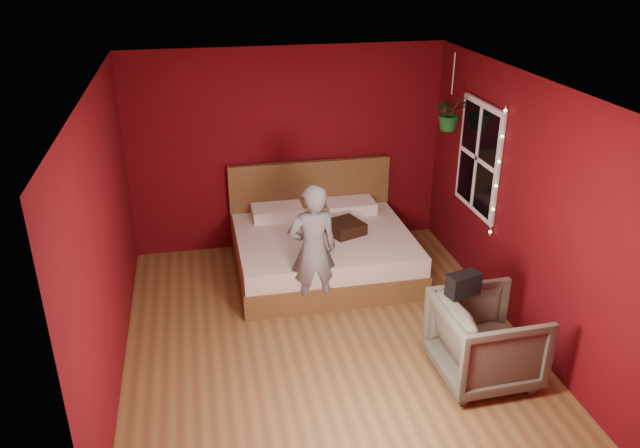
% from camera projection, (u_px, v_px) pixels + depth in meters
% --- Properties ---
extents(floor, '(4.50, 4.50, 0.00)m').
position_uv_depth(floor, '(324.00, 335.00, 6.47)').
color(floor, brown).
rests_on(floor, ground).
extents(room_walls, '(4.04, 4.54, 2.62)m').
position_uv_depth(room_walls, '(325.00, 184.00, 5.78)').
color(room_walls, '#5D090F').
rests_on(room_walls, ground).
extents(window, '(0.05, 0.97, 1.27)m').
position_uv_depth(window, '(478.00, 158.00, 7.02)').
color(window, white).
rests_on(window, room_walls).
extents(fairy_lights, '(0.04, 0.04, 1.45)m').
position_uv_depth(fairy_lights, '(497.00, 174.00, 6.54)').
color(fairy_lights, silver).
rests_on(fairy_lights, room_walls).
extents(bed, '(2.11, 1.79, 1.16)m').
position_uv_depth(bed, '(322.00, 247.00, 7.65)').
color(bed, brown).
rests_on(bed, ground).
extents(person, '(0.56, 0.39, 1.48)m').
position_uv_depth(person, '(313.00, 251.00, 6.60)').
color(person, slate).
rests_on(person, ground).
extents(armchair, '(0.91, 0.89, 0.81)m').
position_uv_depth(armchair, '(486.00, 340.00, 5.71)').
color(armchair, '#595746').
rests_on(armchair, ground).
extents(handbag, '(0.33, 0.22, 0.21)m').
position_uv_depth(handbag, '(463.00, 284.00, 5.61)').
color(handbag, black).
rests_on(handbag, armchair).
extents(throw_pillow, '(0.50, 0.50, 0.14)m').
position_uv_depth(throw_pillow, '(345.00, 227.00, 7.47)').
color(throw_pillow, black).
rests_on(throw_pillow, bed).
extents(hanging_plant, '(0.41, 0.37, 0.89)m').
position_uv_depth(hanging_plant, '(450.00, 112.00, 7.21)').
color(hanging_plant, silver).
rests_on(hanging_plant, room_walls).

